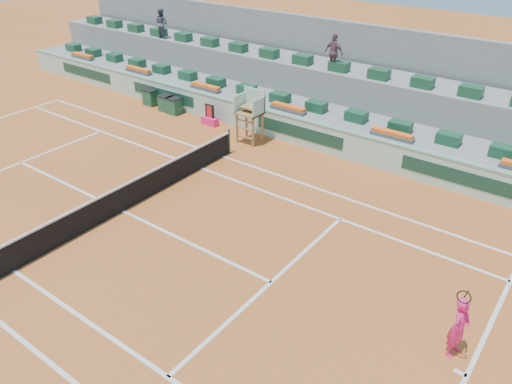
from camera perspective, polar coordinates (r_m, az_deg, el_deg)
ground at (r=18.19m, az=-14.99°, el=-2.13°), size 90.00×90.00×0.00m
seating_tier_lower at (r=25.10m, az=3.89°, el=9.51°), size 36.00×4.00×1.20m
seating_tier_upper at (r=26.15m, az=5.91°, el=11.90°), size 36.00×2.40×2.60m
stadium_back_wall at (r=27.23m, az=7.82°, el=14.50°), size 36.00×0.40×4.40m
player_bag at (r=24.70m, az=-5.29°, el=8.08°), size 0.86×0.38×0.38m
spectator_left at (r=30.79m, az=-10.77°, el=18.41°), size 0.87×0.72×1.65m
spectator_mid at (r=24.08m, az=8.90°, el=15.47°), size 1.06×0.59×1.71m
court_lines at (r=18.19m, az=-14.99°, el=-2.11°), size 23.89×11.09×0.01m
tennis_net at (r=17.93m, az=-15.21°, el=-0.70°), size 0.10×11.97×1.10m
advertising_hoarding at (r=23.37m, az=0.95°, el=8.07°), size 36.00×0.34×1.26m
umpire_chair at (r=22.30m, az=-0.60°, el=9.48°), size 1.10×0.90×2.40m
seat_row_lower at (r=24.11m, az=2.77°, el=10.74°), size 32.90×0.60×0.44m
seat_row_upper at (r=25.23m, az=5.36°, el=14.86°), size 32.90×0.60×0.44m
flower_planters at (r=24.35m, az=-1.29°, el=10.76°), size 26.80×0.36×0.28m
drink_cooler_a at (r=26.26m, az=-9.37°, el=9.71°), size 0.71×0.62×0.84m
drink_cooler_b at (r=26.70m, az=-10.16°, el=9.98°), size 0.76×0.66×0.84m
drink_cooler_c at (r=27.73m, az=-11.97°, el=10.56°), size 0.72×0.62×0.84m
towel_rack at (r=24.56m, az=-5.32°, el=8.99°), size 0.54×0.09×1.03m
tennis_player at (r=12.95m, az=22.20°, el=-14.08°), size 0.47×0.89×2.28m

